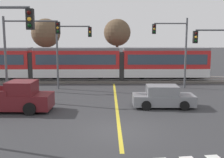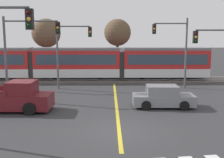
{
  "view_description": "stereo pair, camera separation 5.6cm",
  "coord_description": "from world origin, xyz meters",
  "px_view_note": "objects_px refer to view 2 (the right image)",
  "views": [
    {
      "loc": [
        -0.57,
        -13.89,
        4.91
      ],
      "look_at": [
        -0.29,
        7.34,
        1.6
      ],
      "focal_mm": 45.0,
      "sensor_mm": 36.0,
      "label": 1
    },
    {
      "loc": [
        -0.52,
        -13.89,
        4.91
      ],
      "look_at": [
        -0.29,
        7.34,
        1.6
      ],
      "focal_mm": 45.0,
      "sensor_mm": 36.0,
      "label": 2
    }
  ],
  "objects_px": {
    "sedan_crossing": "(163,97)",
    "traffic_light_far_right": "(175,43)",
    "pickup_truck": "(12,98)",
    "bare_tree_west": "(46,33)",
    "traffic_light_mid_left": "(24,45)",
    "traffic_light_far_left": "(69,45)",
    "light_rail_tram": "(77,62)",
    "bare_tree_east": "(117,33)"
  },
  "relations": [
    {
      "from": "pickup_truck",
      "to": "bare_tree_east",
      "type": "xyz_separation_m",
      "value": [
        7.37,
        16.19,
        4.37
      ]
    },
    {
      "from": "light_rail_tram",
      "to": "bare_tree_west",
      "type": "xyz_separation_m",
      "value": [
        -4.22,
        4.34,
        3.1
      ]
    },
    {
      "from": "light_rail_tram",
      "to": "bare_tree_west",
      "type": "distance_m",
      "value": 6.8
    },
    {
      "from": "traffic_light_far_right",
      "to": "traffic_light_far_left",
      "type": "relative_size",
      "value": 1.05
    },
    {
      "from": "pickup_truck",
      "to": "bare_tree_west",
      "type": "xyz_separation_m",
      "value": [
        -1.28,
        16.56,
        4.31
      ]
    },
    {
      "from": "light_rail_tram",
      "to": "traffic_light_far_left",
      "type": "xyz_separation_m",
      "value": [
        -0.26,
        -4.52,
        1.99
      ]
    },
    {
      "from": "bare_tree_east",
      "to": "pickup_truck",
      "type": "bearing_deg",
      "value": -114.48
    },
    {
      "from": "traffic_light_far_right",
      "to": "bare_tree_west",
      "type": "height_order",
      "value": "bare_tree_west"
    },
    {
      "from": "pickup_truck",
      "to": "bare_tree_west",
      "type": "relative_size",
      "value": 0.79
    },
    {
      "from": "traffic_light_mid_left",
      "to": "bare_tree_west",
      "type": "relative_size",
      "value": 0.91
    },
    {
      "from": "sedan_crossing",
      "to": "bare_tree_west",
      "type": "distance_m",
      "value": 19.88
    },
    {
      "from": "pickup_truck",
      "to": "sedan_crossing",
      "type": "bearing_deg",
      "value": 4.82
    },
    {
      "from": "sedan_crossing",
      "to": "traffic_light_far_left",
      "type": "bearing_deg",
      "value": 137.22
    },
    {
      "from": "light_rail_tram",
      "to": "traffic_light_mid_left",
      "type": "height_order",
      "value": "traffic_light_mid_left"
    },
    {
      "from": "sedan_crossing",
      "to": "traffic_light_mid_left",
      "type": "height_order",
      "value": "traffic_light_mid_left"
    },
    {
      "from": "traffic_light_far_left",
      "to": "light_rail_tram",
      "type": "bearing_deg",
      "value": 86.75
    },
    {
      "from": "bare_tree_west",
      "to": "pickup_truck",
      "type": "bearing_deg",
      "value": -85.58
    },
    {
      "from": "bare_tree_west",
      "to": "traffic_light_mid_left",
      "type": "bearing_deg",
      "value": -84.69
    },
    {
      "from": "sedan_crossing",
      "to": "traffic_light_far_left",
      "type": "xyz_separation_m",
      "value": [
        -7.39,
        6.84,
        3.33
      ]
    },
    {
      "from": "pickup_truck",
      "to": "bare_tree_west",
      "type": "distance_m",
      "value": 17.15
    },
    {
      "from": "bare_tree_west",
      "to": "traffic_light_far_left",
      "type": "bearing_deg",
      "value": -65.92
    },
    {
      "from": "bare_tree_east",
      "to": "traffic_light_far_right",
      "type": "bearing_deg",
      "value": -58.33
    },
    {
      "from": "traffic_light_mid_left",
      "to": "traffic_light_far_left",
      "type": "xyz_separation_m",
      "value": [
        2.72,
        4.5,
        -0.2
      ]
    },
    {
      "from": "traffic_light_mid_left",
      "to": "traffic_light_far_right",
      "type": "distance_m",
      "value": 13.37
    },
    {
      "from": "light_rail_tram",
      "to": "traffic_light_mid_left",
      "type": "relative_size",
      "value": 4.44
    },
    {
      "from": "bare_tree_west",
      "to": "bare_tree_east",
      "type": "xyz_separation_m",
      "value": [
        8.65,
        -0.36,
        0.06
      ]
    },
    {
      "from": "light_rail_tram",
      "to": "traffic_light_far_left",
      "type": "height_order",
      "value": "traffic_light_far_left"
    },
    {
      "from": "light_rail_tram",
      "to": "traffic_light_mid_left",
      "type": "xyz_separation_m",
      "value": [
        -2.98,
        -9.02,
        2.18
      ]
    },
    {
      "from": "sedan_crossing",
      "to": "bare_tree_west",
      "type": "relative_size",
      "value": 0.61
    },
    {
      "from": "traffic_light_far_left",
      "to": "bare_tree_west",
      "type": "bearing_deg",
      "value": 114.08
    },
    {
      "from": "traffic_light_mid_left",
      "to": "traffic_light_far_right",
      "type": "height_order",
      "value": "traffic_light_far_right"
    },
    {
      "from": "pickup_truck",
      "to": "traffic_light_mid_left",
      "type": "distance_m",
      "value": 4.65
    },
    {
      "from": "traffic_light_mid_left",
      "to": "bare_tree_west",
      "type": "xyz_separation_m",
      "value": [
        -1.24,
        13.36,
        0.92
      ]
    },
    {
      "from": "traffic_light_far_left",
      "to": "bare_tree_west",
      "type": "relative_size",
      "value": 0.89
    },
    {
      "from": "pickup_truck",
      "to": "bare_tree_west",
      "type": "height_order",
      "value": "bare_tree_west"
    },
    {
      "from": "sedan_crossing",
      "to": "pickup_truck",
      "type": "bearing_deg",
      "value": -175.18
    },
    {
      "from": "pickup_truck",
      "to": "traffic_light_mid_left",
      "type": "bearing_deg",
      "value": 90.67
    },
    {
      "from": "pickup_truck",
      "to": "traffic_light_mid_left",
      "type": "xyz_separation_m",
      "value": [
        -0.04,
        3.19,
        3.39
      ]
    },
    {
      "from": "sedan_crossing",
      "to": "traffic_light_far_right",
      "type": "distance_m",
      "value": 8.27
    },
    {
      "from": "sedan_crossing",
      "to": "traffic_light_far_right",
      "type": "relative_size",
      "value": 0.65
    },
    {
      "from": "traffic_light_far_right",
      "to": "traffic_light_far_left",
      "type": "height_order",
      "value": "traffic_light_far_right"
    },
    {
      "from": "sedan_crossing",
      "to": "light_rail_tram",
      "type": "bearing_deg",
      "value": 122.11
    }
  ]
}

